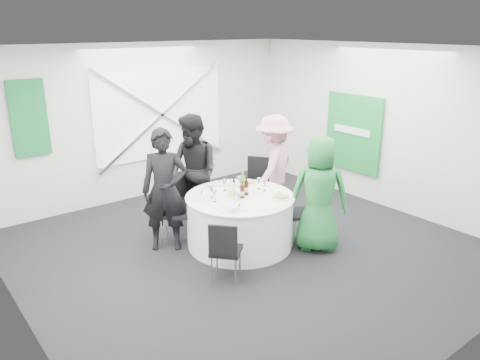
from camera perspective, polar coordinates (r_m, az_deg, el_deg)
floor at (r=6.82m, az=1.05°, el=-8.42°), size 6.00×6.00×0.00m
ceiling at (r=6.10m, az=1.21°, el=15.80°), size 6.00×6.00×0.00m
wall_back at (r=8.78m, az=-11.44°, el=7.01°), size 6.00×0.00×6.00m
wall_front at (r=4.54m, az=25.92°, el=-5.21°), size 6.00×0.00×6.00m
wall_left at (r=5.07m, az=-26.19°, el=-2.85°), size 0.00×6.00×6.00m
wall_right at (r=8.49m, az=17.12°, el=6.17°), size 0.00×6.00×6.00m
window_panel at (r=8.87m, az=-9.62°, el=7.88°), size 2.60×0.03×1.60m
window_brace_a at (r=8.83m, az=-9.49°, el=7.85°), size 2.63×0.05×1.84m
window_brace_b at (r=8.83m, az=-9.49°, el=7.85°), size 2.63×0.05×1.84m
green_banner at (r=8.00m, az=-24.31°, el=6.86°), size 0.55×0.04×1.20m
green_sign at (r=8.83m, az=13.60°, el=5.59°), size 0.05×1.20×1.40m
banquet_table at (r=6.80m, az=-0.00°, el=-4.96°), size 1.56×1.56×0.76m
chair_back at (r=7.48m, az=-6.67°, el=-1.81°), size 0.47×0.48×0.87m
chair_back_left at (r=6.83m, az=-8.65°, el=-3.07°), size 0.65×0.65×1.02m
chair_back_right at (r=7.71m, az=2.27°, el=-0.39°), size 0.64×0.64×1.01m
chair_front_right at (r=6.91m, az=8.42°, el=-3.32°), size 0.58×0.58×0.93m
chair_front_left at (r=5.80m, az=-1.88°, el=-8.27°), size 0.52×0.52×0.82m
person_man_back_left at (r=6.62m, az=-9.16°, el=-1.23°), size 0.77×0.70×1.76m
person_man_back at (r=7.33m, az=-5.70°, el=1.00°), size 0.59×0.93×1.80m
person_woman_pink at (r=7.71m, az=4.12°, el=1.62°), size 1.22×0.94×1.72m
person_woman_green at (r=6.62m, az=9.63°, el=-1.70°), size 0.95×0.95×1.66m
plate_back at (r=7.13m, az=-2.19°, el=-0.51°), size 0.25×0.25×0.01m
plate_back_left at (r=6.56m, az=-4.78°, el=-2.27°), size 0.30×0.30×0.01m
plate_back_right at (r=7.19m, az=1.03°, el=-0.26°), size 0.29×0.29×0.04m
plate_front_right at (r=6.60m, az=5.00°, el=-2.07°), size 0.28×0.28×0.04m
plate_front_left at (r=6.16m, az=-1.58°, el=-3.60°), size 0.26×0.26×0.01m
napkin at (r=6.14m, az=-0.79°, el=-3.38°), size 0.20×0.20×0.05m
beer_bottle_a at (r=6.60m, az=-1.12°, el=-1.28°), size 0.06×0.06×0.25m
beer_bottle_b at (r=6.69m, az=-0.82°, el=-0.90°), size 0.06×0.06×0.27m
beer_bottle_c at (r=6.66m, az=0.78°, el=-1.00°), size 0.06×0.06×0.27m
beer_bottle_d at (r=6.55m, az=0.28°, el=-1.46°), size 0.06×0.06×0.24m
green_water_bottle at (r=6.80m, az=0.31°, el=-0.46°), size 0.08×0.08×0.30m
clear_water_bottle at (r=6.49m, az=-1.00°, el=-1.42°), size 0.08×0.08×0.30m
wine_glass_a at (r=6.91m, az=2.35°, el=-0.12°), size 0.07×0.07×0.17m
wine_glass_b at (r=6.28m, az=-0.14°, el=-2.03°), size 0.07×0.07×0.17m
wine_glass_c at (r=6.42m, az=-3.12°, el=-1.60°), size 0.07×0.07×0.17m
wine_glass_d at (r=6.85m, az=-1.90°, el=-0.28°), size 0.07×0.07×0.17m
wine_glass_e at (r=6.84m, az=3.03°, el=-0.33°), size 0.07×0.07×0.17m
wine_glass_f at (r=6.58m, az=-3.52°, el=-1.10°), size 0.07×0.07×0.17m
wine_glass_g at (r=6.97m, az=-0.16°, el=0.07°), size 0.07×0.07×0.17m
fork_a at (r=6.55m, az=4.89°, el=-2.37°), size 0.10×0.13×0.01m
knife_a at (r=6.80m, az=4.73°, el=-1.55°), size 0.11×0.12×0.01m
fork_b at (r=7.18m, az=-1.20°, el=-0.40°), size 0.15×0.03×0.01m
knife_b at (r=7.00m, az=-3.75°, el=-0.94°), size 0.15×0.02×0.01m
fork_c at (r=6.22m, az=-2.93°, el=-3.47°), size 0.10×0.13×0.01m
knife_c at (r=6.12m, az=0.60°, el=-3.79°), size 0.11×0.12×0.01m
fork_d at (r=7.08m, az=3.08°, el=-0.72°), size 0.08×0.14×0.01m
knife_d at (r=7.20m, az=0.20°, el=-0.35°), size 0.09×0.13×0.01m
fork_e at (r=6.81m, az=-4.70°, el=-1.52°), size 0.10×0.13×0.01m
knife_e at (r=6.47m, az=-4.71°, el=-2.61°), size 0.09×0.13×0.01m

